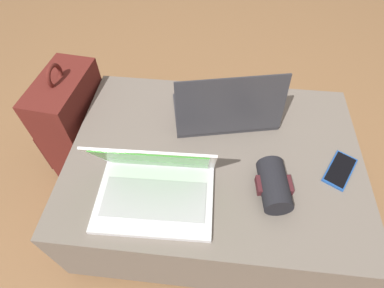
{
  "coord_description": "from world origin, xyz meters",
  "views": [
    {
      "loc": [
        -0.02,
        -0.62,
        1.24
      ],
      "look_at": [
        -0.08,
        -0.03,
        0.47
      ],
      "focal_mm": 28.0,
      "sensor_mm": 36.0,
      "label": 1
    }
  ],
  "objects_px": {
    "laptop_near": "(155,185)",
    "laptop_far": "(226,109)",
    "cell_phone": "(340,170)",
    "wrist_brace": "(274,185)",
    "backpack": "(75,125)"
  },
  "relations": [
    {
      "from": "laptop_far",
      "to": "wrist_brace",
      "type": "bearing_deg",
      "value": 105.31
    },
    {
      "from": "cell_phone",
      "to": "wrist_brace",
      "type": "xyz_separation_m",
      "value": [
        -0.23,
        -0.11,
        0.04
      ]
    },
    {
      "from": "laptop_far",
      "to": "laptop_near",
      "type": "bearing_deg",
      "value": 47.19
    },
    {
      "from": "wrist_brace",
      "to": "laptop_near",
      "type": "bearing_deg",
      "value": -173.26
    },
    {
      "from": "laptop_near",
      "to": "cell_phone",
      "type": "relative_size",
      "value": 2.23
    },
    {
      "from": "wrist_brace",
      "to": "laptop_far",
      "type": "bearing_deg",
      "value": 117.69
    },
    {
      "from": "laptop_near",
      "to": "wrist_brace",
      "type": "height_order",
      "value": "laptop_near"
    },
    {
      "from": "cell_phone",
      "to": "wrist_brace",
      "type": "distance_m",
      "value": 0.26
    },
    {
      "from": "cell_phone",
      "to": "backpack",
      "type": "xyz_separation_m",
      "value": [
        -1.04,
        0.23,
        -0.16
      ]
    },
    {
      "from": "laptop_near",
      "to": "wrist_brace",
      "type": "xyz_separation_m",
      "value": [
        0.36,
        0.04,
        -0.01
      ]
    },
    {
      "from": "laptop_far",
      "to": "cell_phone",
      "type": "bearing_deg",
      "value": 140.79
    },
    {
      "from": "laptop_near",
      "to": "laptop_far",
      "type": "height_order",
      "value": "laptop_near"
    },
    {
      "from": "laptop_near",
      "to": "cell_phone",
      "type": "xyz_separation_m",
      "value": [
        0.6,
        0.15,
        -0.05
      ]
    },
    {
      "from": "cell_phone",
      "to": "backpack",
      "type": "distance_m",
      "value": 1.08
    },
    {
      "from": "cell_phone",
      "to": "wrist_brace",
      "type": "bearing_deg",
      "value": -125.62
    }
  ]
}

